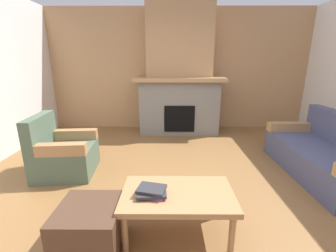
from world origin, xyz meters
TOP-DOWN VIEW (x-y plane):
  - ground at (0.00, 0.00)m, footprint 9.00×9.00m
  - wall_back_wood_panel at (0.00, 3.00)m, footprint 6.00×0.12m
  - fireplace at (0.00, 2.62)m, footprint 1.90×0.82m
  - couch at (1.97, 0.50)m, footprint 0.85×1.81m
  - armchair at (-1.73, 0.56)m, footprint 0.82×0.82m
  - coffee_table at (-0.14, -0.64)m, footprint 1.00×0.60m
  - ottoman at (-0.88, -0.82)m, footprint 0.52×0.52m
  - book_stack_near_edge at (-0.36, -0.69)m, footprint 0.27×0.23m

SIDE VIEW (x-z plane):
  - ground at x=0.00m, z-range 0.00..0.00m
  - ottoman at x=-0.88m, z-range 0.00..0.40m
  - couch at x=1.97m, z-range -0.14..0.71m
  - armchair at x=-1.73m, z-range -0.13..0.72m
  - coffee_table at x=-0.14m, z-range 0.16..0.59m
  - book_stack_near_edge at x=-0.36m, z-range 0.43..0.50m
  - fireplace at x=0.00m, z-range -0.19..2.51m
  - wall_back_wood_panel at x=0.00m, z-range 0.00..2.70m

